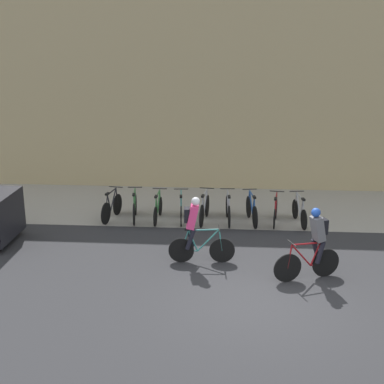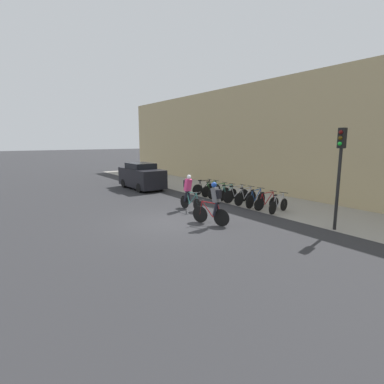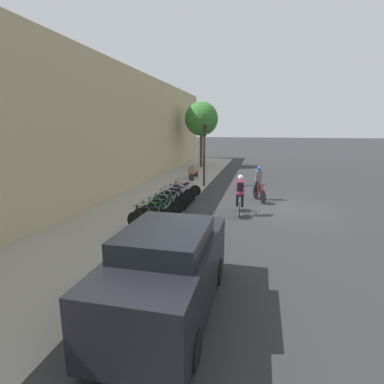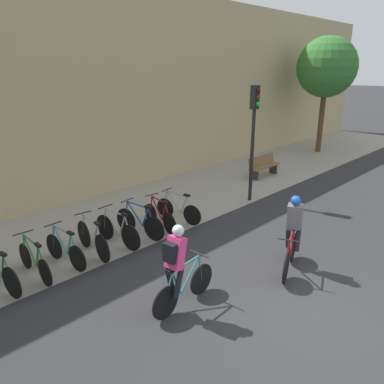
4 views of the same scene
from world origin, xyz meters
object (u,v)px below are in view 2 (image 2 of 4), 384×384
parked_bike_3 (227,194)px  traffic_light_pole (340,161)px  cyclist_grey (214,203)px  parked_bike_8 (278,205)px  parked_bike_1 (211,190)px  parked_bike_6 (256,199)px  parked_car (142,176)px  parked_bike_4 (236,195)px  parked_bike_5 (245,197)px  parked_bike_2 (219,192)px  cyclist_pink (189,191)px  parked_bike_7 (267,202)px  parked_bike_0 (204,188)px

parked_bike_3 → traffic_light_pole: 7.19m
cyclist_grey → parked_bike_8: bearing=87.9°
parked_bike_1 → parked_bike_8: (5.18, -0.00, -0.02)m
parked_bike_1 → parked_bike_6: size_ratio=0.96×
parked_car → parked_bike_4: bearing=16.8°
parked_bike_3 → parked_bike_5: parked_bike_5 is taller
parked_bike_1 → parked_bike_3: parked_bike_1 is taller
parked_bike_2 → parked_bike_6: bearing=0.0°
parked_bike_2 → parked_bike_6: (2.96, 0.00, 0.03)m
cyclist_pink → parked_bike_8: size_ratio=1.08×
parked_bike_5 → traffic_light_pole: bearing=-4.7°
parked_bike_3 → parked_car: size_ratio=0.37×
parked_bike_6 → parked_car: bearing=-165.9°
parked_bike_8 → cyclist_pink: bearing=-133.9°
parked_bike_8 → traffic_light_pole: 3.89m
parked_bike_1 → parked_bike_5: bearing=-0.0°
parked_bike_5 → parked_bike_8: size_ratio=1.06×
cyclist_grey → parked_bike_3: (-3.56, 3.91, -0.56)m
parked_bike_6 → parked_bike_7: parked_bike_6 is taller
parked_car → parked_bike_7: bearing=13.1°
parked_bike_6 → parked_car: 9.19m
cyclist_pink → cyclist_grey: 3.00m
cyclist_grey → parked_bike_3: bearing=132.3°
cyclist_pink → parked_bike_7: cyclist_pink is taller
parked_bike_3 → parked_bike_4: size_ratio=0.91×
parked_bike_4 → parked_bike_8: parked_bike_4 is taller
parked_bike_3 → cyclist_pink: bearing=-78.4°
parked_bike_8 → parked_car: 10.64m
parked_bike_0 → parked_bike_8: 5.93m
parked_bike_7 → parked_bike_5: bearing=180.0°
parked_bike_3 → parked_car: (-6.68, -2.24, 0.51)m
cyclist_grey → parked_bike_1: 6.40m
parked_bike_0 → parked_bike_6: size_ratio=0.94×
cyclist_pink → parked_bike_2: bearing=113.7°
parked_bike_7 → parked_car: bearing=-166.9°
cyclist_pink → parked_bike_8: 4.43m
cyclist_grey → parked_bike_7: size_ratio=1.14×
traffic_light_pole → parked_bike_0: bearing=177.2°
parked_bike_0 → parked_bike_5: bearing=-0.0°
cyclist_grey → parked_bike_4: size_ratio=1.02×
parked_bike_5 → parked_bike_8: (2.22, -0.00, -0.02)m
cyclist_pink → parked_bike_3: size_ratio=1.11×
parked_bike_4 → parked_bike_6: 1.48m
parked_bike_7 → parked_bike_2: bearing=-180.0°
parked_bike_3 → parked_car: bearing=-161.4°
parked_bike_3 → parked_bike_4: (0.74, 0.00, 0.03)m
parked_bike_0 → parked_bike_7: 5.18m
parked_bike_1 → parked_bike_2: size_ratio=1.00×
parked_bike_0 → parked_bike_5: (3.70, -0.00, 0.00)m
parked_bike_3 → parked_bike_2: bearing=-179.9°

